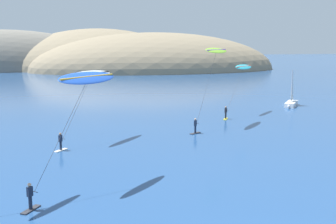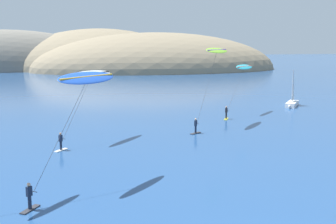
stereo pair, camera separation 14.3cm
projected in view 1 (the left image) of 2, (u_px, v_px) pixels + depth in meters
headland_island at (103, 69)px, 156.33m from camera, size 137.67×66.39×30.34m
sailboat_near at (291, 102)px, 65.99m from camera, size 4.64×5.12×5.70m
kitesurfer_cyan at (242, 71)px, 58.55m from camera, size 7.23×6.85×6.93m
kitesurfer_white at (89, 79)px, 42.08m from camera, size 6.59×6.94×7.18m
kitesurfer_lime at (215, 56)px, 49.65m from camera, size 7.32×7.14×9.38m
kitesurfer_blue at (84, 87)px, 28.36m from camera, size 6.98×6.83×8.01m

